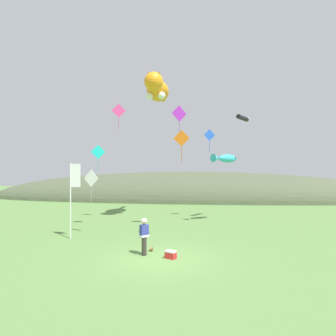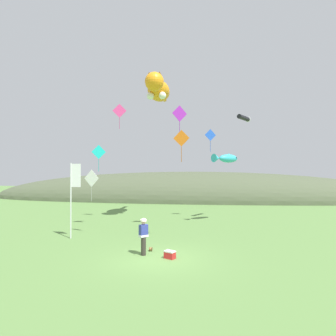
# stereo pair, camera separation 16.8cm
# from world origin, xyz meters

# --- Properties ---
(ground_plane) EXTENTS (120.00, 120.00, 0.00)m
(ground_plane) POSITION_xyz_m (0.00, 0.00, 0.00)
(ground_plane) COLOR #5B8442
(distant_hill_ridge) EXTENTS (59.12, 12.62, 7.88)m
(distant_hill_ridge) POSITION_xyz_m (0.00, 28.49, 0.00)
(distant_hill_ridge) COLOR #4C563D
(distant_hill_ridge) RESTS_ON ground
(festival_attendant) EXTENTS (0.48, 0.48, 1.77)m
(festival_attendant) POSITION_xyz_m (-0.74, 0.47, 0.95)
(festival_attendant) COLOR #332D28
(festival_attendant) RESTS_ON ground
(kite_spool) EXTENTS (0.14, 0.22, 0.22)m
(kite_spool) POSITION_xyz_m (-0.53, 1.24, 0.11)
(kite_spool) COLOR olive
(kite_spool) RESTS_ON ground
(picnic_cooler) EXTENTS (0.59, 0.52, 0.36)m
(picnic_cooler) POSITION_xyz_m (0.59, 0.11, 0.18)
(picnic_cooler) COLOR red
(picnic_cooler) RESTS_ON ground
(festival_banner_pole) EXTENTS (0.66, 0.08, 4.56)m
(festival_banner_pole) POSITION_xyz_m (-5.72, 3.45, 2.99)
(festival_banner_pole) COLOR silver
(festival_banner_pole) RESTS_ON ground
(kite_giant_cat) EXTENTS (1.84, 6.50, 1.97)m
(kite_giant_cat) POSITION_xyz_m (-1.79, 11.08, 10.93)
(kite_giant_cat) COLOR orange
(kite_fish_windsock) EXTENTS (2.32, 2.14, 0.76)m
(kite_fish_windsock) POSITION_xyz_m (3.79, 10.13, 5.06)
(kite_fish_windsock) COLOR #33B2CC
(kite_tube_streamer) EXTENTS (1.25, 1.80, 0.44)m
(kite_tube_streamer) POSITION_xyz_m (5.26, 10.88, 8.34)
(kite_tube_streamer) COLOR black
(kite_diamond_white) EXTENTS (1.08, 0.34, 2.02)m
(kite_diamond_white) POSITION_xyz_m (-5.03, 4.63, 3.58)
(kite_diamond_white) COLOR white
(kite_diamond_violet) EXTENTS (0.97, 0.62, 2.03)m
(kite_diamond_violet) POSITION_xyz_m (0.45, 6.71, 8.00)
(kite_diamond_violet) COLOR purple
(kite_diamond_teal) EXTENTS (0.89, 0.56, 1.93)m
(kite_diamond_teal) POSITION_xyz_m (-5.47, 7.07, 5.42)
(kite_diamond_teal) COLOR #19BFBF
(kite_diamond_pink) EXTENTS (1.10, 0.25, 2.02)m
(kite_diamond_pink) POSITION_xyz_m (-4.68, 9.62, 8.91)
(kite_diamond_pink) COLOR #E53F8C
(kite_diamond_orange) EXTENTS (0.96, 0.18, 1.87)m
(kite_diamond_orange) POSITION_xyz_m (0.84, 3.54, 5.95)
(kite_diamond_orange) COLOR orange
(kite_diamond_blue) EXTENTS (0.93, 0.42, 1.91)m
(kite_diamond_blue) POSITION_xyz_m (2.60, 11.74, 7.08)
(kite_diamond_blue) COLOR blue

